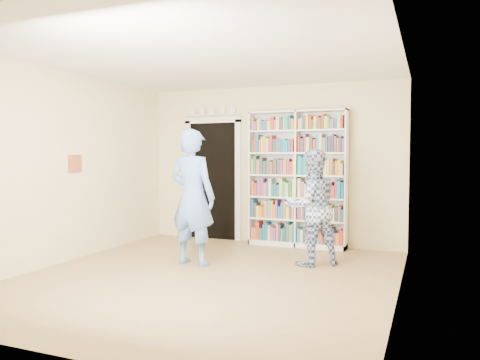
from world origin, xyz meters
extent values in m
plane|color=#947248|center=(0.00, 0.00, 0.00)|extent=(5.00, 5.00, 0.00)
plane|color=white|center=(0.00, 0.00, 2.70)|extent=(5.00, 5.00, 0.00)
plane|color=beige|center=(0.00, 2.50, 1.35)|extent=(4.50, 0.00, 4.50)
plane|color=beige|center=(-2.25, 0.00, 1.35)|extent=(0.00, 5.00, 5.00)
plane|color=beige|center=(2.25, 0.00, 1.35)|extent=(0.00, 5.00, 5.00)
cube|color=white|center=(0.51, 2.34, 1.12)|extent=(1.64, 0.31, 2.25)
cube|color=white|center=(0.51, 2.34, 1.12)|extent=(0.03, 0.31, 2.25)
cube|color=black|center=(-1.10, 2.48, 1.05)|extent=(0.90, 0.03, 2.10)
cube|color=white|center=(-1.60, 2.47, 1.05)|extent=(0.10, 0.06, 2.20)
cube|color=white|center=(-0.60, 2.47, 1.05)|extent=(0.10, 0.06, 2.20)
cube|color=white|center=(-1.10, 2.47, 2.15)|extent=(1.10, 0.06, 0.10)
cube|color=white|center=(-1.10, 2.46, 2.25)|extent=(1.10, 0.08, 0.02)
cube|color=brown|center=(-2.23, 0.20, 1.40)|extent=(0.03, 0.25, 0.25)
imported|color=#5D89CF|center=(-0.49, 0.53, 0.94)|extent=(0.73, 0.52, 1.88)
imported|color=navy|center=(1.05, 1.12, 0.80)|extent=(0.99, 0.96, 1.60)
cube|color=white|center=(1.12, 0.95, 0.92)|extent=(0.18, 0.09, 0.27)
camera|label=1|loc=(2.54, -5.18, 1.51)|focal=35.00mm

